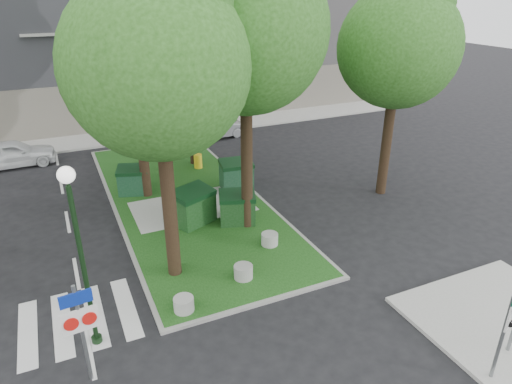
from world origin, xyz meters
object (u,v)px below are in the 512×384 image
tree_median_mid (132,36)px  bollard_mid (243,272)px  bollard_right (270,239)px  tree_street_right (401,35)px  dumpster_b (193,206)px  bollard_left (184,304)px  street_lamp (78,239)px  litter_bin (198,161)px  dumpster_c (237,208)px  car_white (12,154)px  tree_median_near_right (247,13)px  car_silver (216,128)px  dumpster_d (236,175)px  traffic_sign_pole (80,321)px  tree_median_near_left (158,47)px  dumpster_a (134,180)px

tree_median_mid → bollard_mid: tree_median_mid is taller
bollard_right → bollard_mid: size_ratio=0.99×
tree_median_mid → tree_street_right: tree_street_right is taller
dumpster_b → tree_street_right: bearing=-26.5°
bollard_left → street_lamp: street_lamp is taller
litter_bin → tree_street_right: bearing=-41.7°
tree_median_mid → dumpster_c: 7.95m
bollard_mid → car_white: 16.13m
tree_median_mid → tree_street_right: (10.00, -4.00, 0.00)m
tree_street_right → bollard_left: (-10.87, -4.56, -6.65)m
tree_median_near_right → street_lamp: bearing=-146.5°
litter_bin → car_silver: 5.45m
tree_median_near_right → dumpster_d: size_ratio=7.15×
dumpster_c → litter_bin: dumpster_c is taller
traffic_sign_pole → car_silver: (9.42, 16.89, -1.12)m
tree_median_near_left → bollard_left: (-0.37, -2.06, -6.98)m
bollard_mid → litter_bin: size_ratio=0.85×
dumpster_a → litter_bin: bearing=44.8°
tree_median_near_right → dumpster_d: bearing=75.4°
litter_bin → street_lamp: street_lamp is taller
tree_median_mid → street_lamp: size_ratio=1.95×
tree_median_near_left → street_lamp: 5.46m
dumpster_c → car_white: 13.71m
bollard_mid → dumpster_b: bearing=94.1°
dumpster_d → car_white: (-9.57, 7.75, -0.06)m
dumpster_d → bollard_mid: size_ratio=2.57×
bollard_mid → car_silver: bearing=73.3°
traffic_sign_pole → dumpster_d: bearing=44.2°
street_lamp → dumpster_d: bearing=46.6°
bollard_right → street_lamp: 7.45m
bollard_left → traffic_sign_pole: (-2.78, -1.42, 1.45)m
tree_median_near_left → tree_median_near_right: tree_median_near_right is taller
tree_median_near_right → dumpster_b: bearing=152.1°
traffic_sign_pole → dumpster_c: bearing=37.0°
dumpster_a → litter_bin: 4.04m
tree_street_right → bollard_mid: tree_street_right is taller
tree_street_right → bollard_mid: size_ratio=16.15×
tree_street_right → car_white: bearing=145.6°
tree_median_near_left → dumpster_a: tree_median_near_left is taller
car_silver → dumpster_b: bearing=150.1°
bollard_right → dumpster_b: bearing=125.6°
dumpster_b → bollard_mid: size_ratio=3.05×
tree_median_near_left → dumpster_b: (1.56, 3.03, -6.49)m
tree_median_near_left → tree_median_mid: tree_median_near_left is taller
traffic_sign_pole → tree_street_right: bearing=18.0°
bollard_mid → litter_bin: 10.10m
bollard_left → car_white: bearing=107.4°
dumpster_c → dumpster_d: size_ratio=1.04×
dumpster_c → traffic_sign_pole: 8.64m
tree_street_right → bollard_mid: (-8.64, -3.78, -6.64)m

